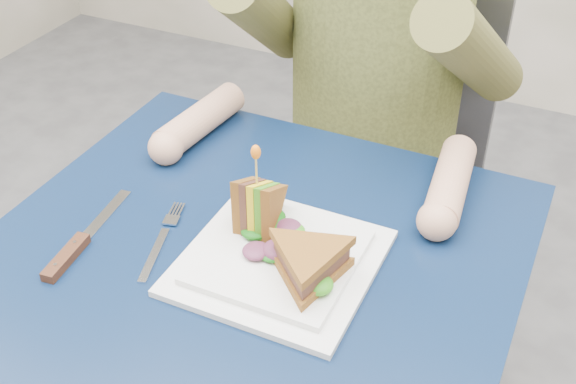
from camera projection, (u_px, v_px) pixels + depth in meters
The scene contains 12 objects.
table at pixel (243, 302), 1.06m from camera, with size 0.75×0.75×0.73m.
chair at pixel (383, 146), 1.61m from camera, with size 0.42×0.40×0.93m.
diner at pixel (379, 2), 1.30m from camera, with size 0.54×0.59×0.74m.
plate at pixel (279, 260), 1.00m from camera, with size 0.26×0.26×0.02m.
sandwich_flat at pixel (309, 263), 0.94m from camera, with size 0.19×0.19×0.05m.
sandwich_upright at pixel (257, 206), 1.03m from camera, with size 0.08×0.13×0.13m.
fork at pixel (160, 242), 1.04m from camera, with size 0.06×0.18×0.01m.
knife at pixel (74, 249), 1.03m from camera, with size 0.04×0.22×0.02m.
toothpick at pixel (256, 169), 0.99m from camera, with size 0.00×0.00×0.06m, color tan.
toothpick_frill at pixel (256, 152), 0.97m from camera, with size 0.01×0.01×0.02m, color orange.
lettuce_spill at pixel (286, 245), 1.00m from camera, with size 0.15×0.13×0.02m, color #337A14, non-canonical shape.
onion_ring at pixel (291, 247), 0.99m from camera, with size 0.04×0.04×0.01m, color #9E4C7A.
Camera 1 is at (0.38, -0.66, 1.41)m, focal length 45.00 mm.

